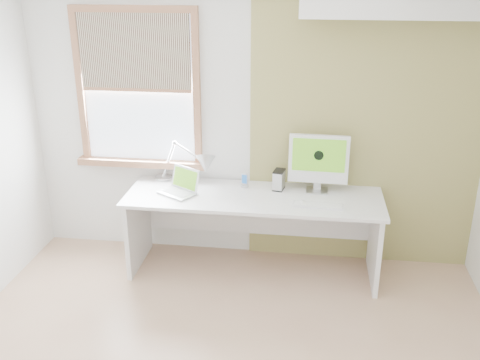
% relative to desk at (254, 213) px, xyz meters
% --- Properties ---
extents(room, '(4.04, 3.54, 2.64)m').
position_rel_desk_xyz_m(room, '(-0.07, -1.44, 0.77)').
color(room, tan).
rests_on(room, ground).
extents(accent_wall, '(2.00, 0.02, 2.60)m').
position_rel_desk_xyz_m(accent_wall, '(0.93, 0.30, 0.77)').
color(accent_wall, '#97974B').
rests_on(accent_wall, room).
extents(window, '(1.20, 0.14, 1.42)m').
position_rel_desk_xyz_m(window, '(-1.07, 0.27, 1.01)').
color(window, '#986041').
rests_on(window, room).
extents(desk, '(2.20, 0.70, 0.73)m').
position_rel_desk_xyz_m(desk, '(0.00, 0.00, 0.00)').
color(desk, white).
rests_on(desk, room).
extents(desk_lamp, '(0.64, 0.40, 0.39)m').
position_rel_desk_xyz_m(desk_lamp, '(-0.52, 0.09, 0.40)').
color(desk_lamp, '#B6B8BB').
rests_on(desk_lamp, desk).
extents(laptop, '(0.38, 0.37, 0.21)m').
position_rel_desk_xyz_m(laptop, '(-0.64, -0.07, 0.25)').
color(laptop, '#B6B8BB').
rests_on(laptop, desk).
extents(phone_dock, '(0.08, 0.08, 0.13)m').
position_rel_desk_xyz_m(phone_dock, '(-0.10, 0.13, 0.23)').
color(phone_dock, '#B6B8BB').
rests_on(phone_dock, desk).
extents(external_drive, '(0.11, 0.15, 0.18)m').
position_rel_desk_xyz_m(external_drive, '(0.20, 0.11, 0.28)').
color(external_drive, '#B6B8BB').
rests_on(external_drive, desk).
extents(imac, '(0.51, 0.17, 0.50)m').
position_rel_desk_xyz_m(imac, '(0.54, 0.13, 0.48)').
color(imac, '#B6B8BB').
rests_on(imac, desk).
extents(keyboard, '(0.42, 0.14, 0.02)m').
position_rel_desk_xyz_m(keyboard, '(0.55, -0.21, 0.20)').
color(keyboard, white).
rests_on(keyboard, desk).
extents(mouse, '(0.07, 0.10, 0.03)m').
position_rel_desk_xyz_m(mouse, '(0.42, -0.18, 0.21)').
color(mouse, white).
rests_on(mouse, desk).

